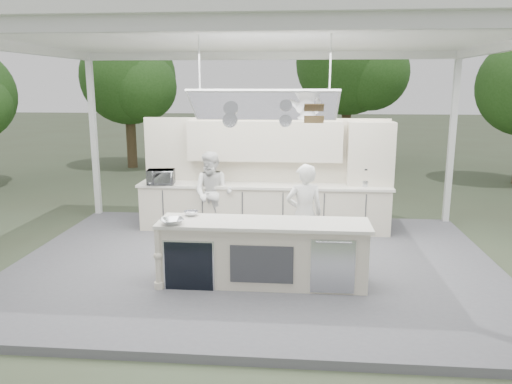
# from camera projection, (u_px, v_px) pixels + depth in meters

# --- Properties ---
(ground) EXTENTS (90.00, 90.00, 0.00)m
(ground) POSITION_uv_depth(u_px,v_px,m) (255.00, 268.00, 8.41)
(ground) COLOR #3E4B33
(ground) RESTS_ON ground
(stage_deck) EXTENTS (8.00, 6.00, 0.12)m
(stage_deck) POSITION_uv_depth(u_px,v_px,m) (255.00, 265.00, 8.40)
(stage_deck) COLOR #555559
(stage_deck) RESTS_ON ground
(tent) EXTENTS (8.20, 6.20, 3.86)m
(tent) POSITION_uv_depth(u_px,v_px,m) (255.00, 39.00, 7.61)
(tent) COLOR white
(tent) RESTS_ON ground
(demo_island) EXTENTS (3.10, 0.79, 0.95)m
(demo_island) POSITION_uv_depth(u_px,v_px,m) (262.00, 253.00, 7.38)
(demo_island) COLOR beige
(demo_island) RESTS_ON stage_deck
(back_counter) EXTENTS (5.08, 0.72, 0.95)m
(back_counter) POSITION_uv_depth(u_px,v_px,m) (264.00, 207.00, 10.13)
(back_counter) COLOR beige
(back_counter) RESTS_ON stage_deck
(back_wall_unit) EXTENTS (5.05, 0.48, 2.25)m
(back_wall_unit) POSITION_uv_depth(u_px,v_px,m) (287.00, 158.00, 10.10)
(back_wall_unit) COLOR beige
(back_wall_unit) RESTS_ON stage_deck
(tree_cluster) EXTENTS (19.55, 9.40, 5.85)m
(tree_cluster) POSITION_uv_depth(u_px,v_px,m) (276.00, 77.00, 17.24)
(tree_cluster) COLOR #4D3D26
(tree_cluster) RESTS_ON ground
(head_chef) EXTENTS (0.68, 0.52, 1.67)m
(head_chef) POSITION_uv_depth(u_px,v_px,m) (304.00, 214.00, 8.15)
(head_chef) COLOR white
(head_chef) RESTS_ON stage_deck
(sous_chef) EXTENTS (0.87, 0.72, 1.64)m
(sous_chef) POSITION_uv_depth(u_px,v_px,m) (213.00, 193.00, 9.81)
(sous_chef) COLOR silver
(sous_chef) RESTS_ON stage_deck
(toaster_oven) EXTENTS (0.57, 0.42, 0.30)m
(toaster_oven) POSITION_uv_depth(u_px,v_px,m) (161.00, 177.00, 9.99)
(toaster_oven) COLOR #B0B2B7
(toaster_oven) RESTS_ON back_counter
(bowl_large) EXTENTS (0.44, 0.44, 0.08)m
(bowl_large) POSITION_uv_depth(u_px,v_px,m) (172.00, 221.00, 7.15)
(bowl_large) COLOR silver
(bowl_large) RESTS_ON demo_island
(bowl_small) EXTENTS (0.29, 0.29, 0.07)m
(bowl_small) POSITION_uv_depth(u_px,v_px,m) (191.00, 213.00, 7.62)
(bowl_small) COLOR silver
(bowl_small) RESTS_ON demo_island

